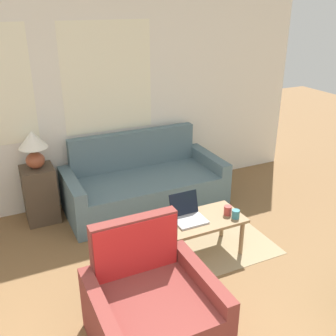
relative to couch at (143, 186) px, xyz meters
name	(u,v)px	position (x,y,z in m)	size (l,w,h in m)	color
wall_back	(56,103)	(-0.87, 0.45, 1.05)	(6.64, 0.06, 2.60)	white
rug	(170,227)	(0.06, -0.65, -0.26)	(1.74, 1.95, 0.01)	#9E8966
couch	(143,186)	(0.00, 0.00, 0.00)	(1.94, 0.88, 0.88)	slate
armchair	(151,311)	(-0.77, -2.03, 0.01)	(0.89, 0.83, 0.91)	brown
side_table	(40,194)	(-1.22, 0.17, 0.07)	(0.36, 0.36, 0.66)	#4C3D2D
table_lamp	(33,146)	(-1.22, 0.17, 0.67)	(0.32, 0.32, 0.43)	brown
coffee_table	(196,225)	(0.06, -1.23, 0.10)	(0.96, 0.46, 0.41)	#8E704C
laptop	(188,214)	(0.00, -1.18, 0.20)	(0.30, 0.30, 0.24)	#B7B7BC
cup_navy	(236,214)	(0.44, -1.36, 0.19)	(0.08, 0.08, 0.09)	teal
cup_yellow	(228,210)	(0.40, -1.27, 0.20)	(0.08, 0.08, 0.10)	#B23D38
cup_white	(167,224)	(-0.26, -1.23, 0.19)	(0.09, 0.09, 0.08)	white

